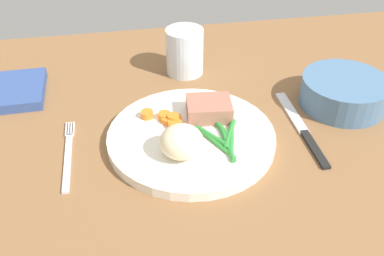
{
  "coord_description": "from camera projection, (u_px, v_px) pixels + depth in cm",
  "views": [
    {
      "loc": [
        -9.44,
        -51.4,
        45.27
      ],
      "look_at": [
        0.12,
        1.81,
        4.6
      ],
      "focal_mm": 41.18,
      "sensor_mm": 36.0,
      "label": 1
    }
  ],
  "objects": [
    {
      "name": "fork",
      "position": [
        68.0,
        155.0,
        0.66
      ],
      "size": [
        1.44,
        16.6,
        0.4
      ],
      "rotation": [
        0.0,
        0.0,
        0.06
      ],
      "color": "silver",
      "rests_on": "dining_table"
    },
    {
      "name": "water_glass",
      "position": [
        185.0,
        54.0,
        0.84
      ],
      "size": [
        7.19,
        7.19,
        8.86
      ],
      "color": "silver",
      "rests_on": "dining_table"
    },
    {
      "name": "green_beans",
      "position": [
        224.0,
        137.0,
        0.67
      ],
      "size": [
        6.73,
        10.11,
        0.87
      ],
      "color": "#2D8C38",
      "rests_on": "dinner_plate"
    },
    {
      "name": "mashed_potatoes",
      "position": [
        182.0,
        142.0,
        0.63
      ],
      "size": [
        6.35,
        6.31,
        4.72
      ],
      "primitive_type": "ellipsoid",
      "color": "beige",
      "rests_on": "dinner_plate"
    },
    {
      "name": "carrot_slices",
      "position": [
        168.0,
        119.0,
        0.7
      ],
      "size": [
        6.36,
        5.57,
        1.28
      ],
      "color": "orange",
      "rests_on": "dinner_plate"
    },
    {
      "name": "salad_bowl",
      "position": [
        344.0,
        90.0,
        0.76
      ],
      "size": [
        14.79,
        14.79,
        5.06
      ],
      "color": "#4C7299",
      "rests_on": "dining_table"
    },
    {
      "name": "meat_portion",
      "position": [
        209.0,
        109.0,
        0.71
      ],
      "size": [
        7.65,
        6.53,
        2.77
      ],
      "primitive_type": "cube",
      "rotation": [
        0.0,
        0.0,
        -0.1
      ],
      "color": "#A86B56",
      "rests_on": "dinner_plate"
    },
    {
      "name": "dinner_plate",
      "position": [
        192.0,
        137.0,
        0.69
      ],
      "size": [
        26.15,
        26.15,
        1.6
      ],
      "primitive_type": "cylinder",
      "color": "white",
      "rests_on": "dining_table"
    },
    {
      "name": "knife",
      "position": [
        302.0,
        129.0,
        0.71
      ],
      "size": [
        1.7,
        20.5,
        0.64
      ],
      "rotation": [
        0.0,
        0.0,
        -0.02
      ],
      "color": "black",
      "rests_on": "dining_table"
    },
    {
      "name": "napkin",
      "position": [
        9.0,
        91.0,
        0.79
      ],
      "size": [
        12.73,
        12.56,
        1.81
      ],
      "primitive_type": "cube",
      "rotation": [
        0.0,
        0.0,
        0.02
      ],
      "color": "#334C8C",
      "rests_on": "dining_table"
    },
    {
      "name": "dining_table",
      "position": [
        193.0,
        153.0,
        0.68
      ],
      "size": [
        120.0,
        90.0,
        2.0
      ],
      "color": "brown",
      "rests_on": "ground"
    }
  ]
}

